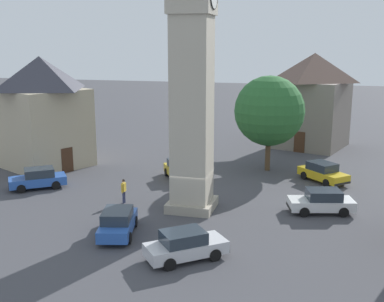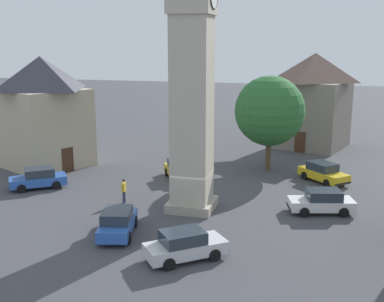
{
  "view_description": "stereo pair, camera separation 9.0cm",
  "coord_description": "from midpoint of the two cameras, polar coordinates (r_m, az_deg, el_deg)",
  "views": [
    {
      "loc": [
        28.82,
        7.71,
        10.73
      ],
      "look_at": [
        0.0,
        0.0,
        3.93
      ],
      "focal_mm": 44.62,
      "sensor_mm": 36.0,
      "label": 1
    },
    {
      "loc": [
        28.8,
        7.79,
        10.73
      ],
      "look_at": [
        0.0,
        0.0,
        3.93
      ],
      "focal_mm": 44.62,
      "sensor_mm": 36.0,
      "label": 2
    }
  ],
  "objects": [
    {
      "name": "car_green_alley",
      "position": [
        37.69,
        -17.83,
        -3.12
      ],
      "size": [
        3.81,
        4.32,
        1.53
      ],
      "color": "#2D5BB7",
      "rests_on": "ground"
    },
    {
      "name": "building_corner_back",
      "position": [
        51.12,
        14.35,
        5.95
      ],
      "size": [
        8.66,
        8.46,
        9.7
      ],
      "color": "slate",
      "rests_on": "ground"
    },
    {
      "name": "tree",
      "position": [
        40.56,
        9.33,
        4.74
      ],
      "size": [
        5.89,
        5.89,
        8.09
      ],
      "color": "brown",
      "rests_on": "ground"
    },
    {
      "name": "ground_plane",
      "position": [
        31.71,
        0.08,
        -6.93
      ],
      "size": [
        200.0,
        200.0,
        0.0
      ],
      "primitive_type": "plane",
      "color": "#424247"
    },
    {
      "name": "car_white_side",
      "position": [
        27.7,
        -8.79,
        -8.4
      ],
      "size": [
        4.41,
        2.63,
        1.53
      ],
      "color": "#2D5BB7",
      "rests_on": "ground"
    },
    {
      "name": "car_silver_kerb",
      "position": [
        24.48,
        -0.74,
        -11.18
      ],
      "size": [
        3.92,
        4.26,
        1.53
      ],
      "color": "silver",
      "rests_on": "ground"
    },
    {
      "name": "pedestrian",
      "position": [
        32.88,
        -8.09,
        -4.48
      ],
      "size": [
        0.56,
        0.23,
        1.69
      ],
      "color": "#2D3351",
      "rests_on": "ground"
    },
    {
      "name": "car_blue_kerb",
      "position": [
        31.9,
        15.32,
        -5.84
      ],
      "size": [
        2.68,
        4.42,
        1.53
      ],
      "color": "white",
      "rests_on": "ground"
    },
    {
      "name": "car_red_corner",
      "position": [
        38.91,
        15.47,
        -2.48
      ],
      "size": [
        4.14,
        4.08,
        1.53
      ],
      "color": "gold",
      "rests_on": "ground"
    },
    {
      "name": "building_terrace_right",
      "position": [
        43.58,
        -17.32,
        4.58
      ],
      "size": [
        8.9,
        9.06,
        9.61
      ],
      "color": "tan",
      "rests_on": "ground"
    },
    {
      "name": "car_black_far",
      "position": [
        38.27,
        -1.39,
        -2.26
      ],
      "size": [
        4.4,
        3.6,
        1.53
      ],
      "color": "gold",
      "rests_on": "ground"
    },
    {
      "name": "clock_tower",
      "position": [
        29.9,
        0.09,
        16.59
      ],
      "size": [
        3.56,
        3.56,
        21.65
      ],
      "color": "#A59C89",
      "rests_on": "ground"
    }
  ]
}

